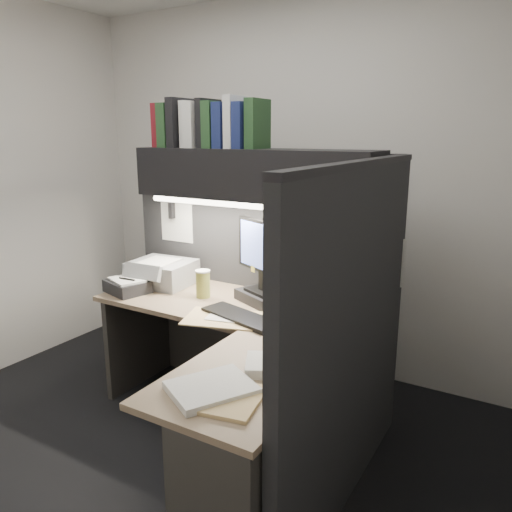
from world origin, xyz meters
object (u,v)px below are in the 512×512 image
at_px(desk, 227,402).
at_px(telephone, 344,313).
at_px(notebook_stack, 128,286).
at_px(overhead_shelf, 253,174).
at_px(printer, 162,273).
at_px(monitor, 263,271).
at_px(coffee_cup, 203,284).
at_px(keyboard, 241,317).

height_order(desk, telephone, telephone).
height_order(desk, notebook_stack, notebook_stack).
bearing_deg(overhead_shelf, printer, -172.28).
xyz_separation_m(monitor, notebook_stack, (-0.87, -0.26, -0.16)).
bearing_deg(coffee_cup, telephone, 4.57).
distance_m(overhead_shelf, printer, 0.97).
distance_m(desk, telephone, 0.80).
bearing_deg(monitor, notebook_stack, -138.13).
bearing_deg(telephone, overhead_shelf, 160.33).
bearing_deg(monitor, desk, -49.94).
xyz_separation_m(overhead_shelf, telephone, (0.65, -0.11, -0.73)).
xyz_separation_m(monitor, printer, (-0.79, -0.01, -0.12)).
distance_m(telephone, coffee_cup, 0.92).
relative_size(keyboard, coffee_cup, 3.01).
relative_size(desk, monitor, 3.34).
distance_m(telephone, notebook_stack, 1.42).
relative_size(desk, coffee_cup, 10.21).
distance_m(desk, printer, 1.23).
bearing_deg(telephone, monitor, 167.38).
bearing_deg(printer, monitor, -4.66).
xyz_separation_m(telephone, notebook_stack, (-1.40, -0.24, -0.00)).
height_order(desk, keyboard, keyboard).
distance_m(overhead_shelf, telephone, 0.98).
xyz_separation_m(overhead_shelf, coffee_cup, (-0.26, -0.18, -0.69)).
height_order(desk, monitor, monitor).
relative_size(overhead_shelf, notebook_stack, 5.85).
relative_size(overhead_shelf, telephone, 7.20).
distance_m(monitor, printer, 0.80).
bearing_deg(notebook_stack, desk, -21.03).
relative_size(monitor, printer, 1.27).
bearing_deg(keyboard, coffee_cup, 168.31).
xyz_separation_m(desk, coffee_cup, (-0.56, 0.57, 0.37)).
bearing_deg(desk, telephone, 61.40).
xyz_separation_m(overhead_shelf, monitor, (0.12, -0.09, -0.57)).
bearing_deg(notebook_stack, overhead_shelf, 25.17).
bearing_deg(monitor, printer, -154.72).
distance_m(monitor, keyboard, 0.35).
relative_size(desk, telephone, 7.90).
relative_size(keyboard, printer, 1.25).
distance_m(monitor, coffee_cup, 0.41).
xyz_separation_m(keyboard, printer, (-0.82, 0.29, 0.07)).
height_order(keyboard, notebook_stack, notebook_stack).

